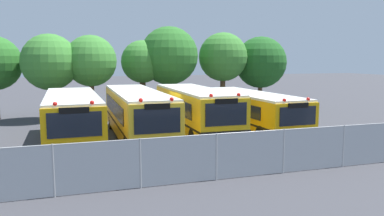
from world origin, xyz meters
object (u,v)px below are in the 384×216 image
Objects in this scene: school_bus_1 at (137,113)px; tree_6 at (261,62)px; school_bus_2 at (195,110)px; tree_5 at (222,57)px; tree_2 at (90,61)px; school_bus_3 at (250,110)px; tree_1 at (49,63)px; tree_4 at (171,55)px; school_bus_0 at (72,117)px; traffic_cone at (302,154)px; tree_3 at (144,61)px.

school_bus_1 is 1.70× the size of tree_6.
school_bus_1 is 1.13× the size of school_bus_2.
tree_5 is 3.96m from tree_6.
tree_2 is (-5.26, 8.34, 2.76)m from school_bus_2.
school_bus_2 is 3.40m from school_bus_3.
tree_4 reaches higher than tree_1.
school_bus_0 is 1.54× the size of tree_6.
tree_2 is 0.92× the size of tree_5.
tree_1 reaches higher than school_bus_2.
school_bus_2 is 1.50× the size of tree_6.
tree_4 is at bearing 11.47° from tree_2.
school_bus_0 is at bearing -1.24° from school_bus_3.
tree_6 is (13.25, 10.65, 2.61)m from school_bus_1.
tree_2 is 17.51m from traffic_cone.
tree_1 is at bearing -45.05° from school_bus_2.
school_bus_0 is 3.35m from school_bus_1.
tree_6 is at bearing 3.39° from tree_5.
tree_4 reaches higher than school_bus_3.
tree_6 reaches higher than tree_2.
tree_5 is (2.54, 10.49, 3.17)m from school_bus_3.
tree_6 reaches higher than school_bus_3.
tree_6 is 19.24m from traffic_cone.
school_bus_1 is at bearing -103.40° from tree_3.
tree_5 is (4.75, 0.64, -0.19)m from tree_4.
tree_3 reaches higher than school_bus_2.
school_bus_3 is 1.47× the size of tree_5.
school_bus_3 is 1.40× the size of tree_4.
tree_1 is at bearing -167.05° from tree_3.
tree_4 reaches higher than tree_3.
tree_4 is 4.80m from tree_5.
tree_2 is 0.96× the size of tree_6.
tree_5 reaches higher than traffic_cone.
school_bus_2 is (6.73, 0.26, 0.05)m from school_bus_0.
school_bus_0 is 6.74m from school_bus_2.
tree_6 is (3.93, 0.23, -0.42)m from tree_5.
tree_6 is at bearing 5.75° from tree_4.
school_bus_0 is 9.17m from tree_2.
school_bus_0 is 1.00× the size of school_bus_3.
tree_3 reaches higher than school_bus_1.
school_bus_2 is (3.38, 0.13, 0.01)m from school_bus_1.
tree_2 is 11.37m from tree_5.
school_bus_1 is 1.63× the size of tree_5.
tree_2 is at bearing -100.18° from school_bus_0.
tree_5 reaches higher than tree_1.
traffic_cone is (2.52, -6.85, -1.17)m from school_bus_2.
school_bus_1 is 14.30m from tree_5.
school_bus_2 is at bearing -45.87° from tree_1.
traffic_cone is (-3.42, -17.14, -4.19)m from tree_5.
school_bus_2 is at bearing -57.78° from tree_2.
tree_1 reaches higher than school_bus_0.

